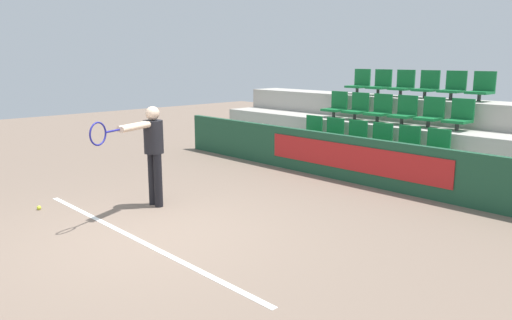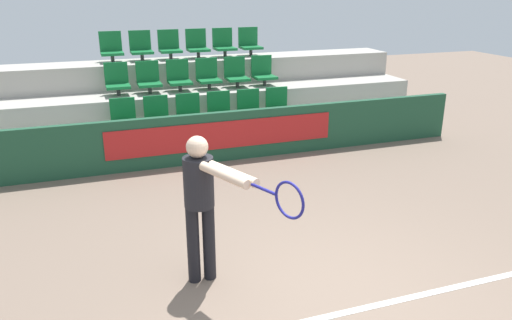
{
  "view_description": "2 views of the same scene",
  "coord_description": "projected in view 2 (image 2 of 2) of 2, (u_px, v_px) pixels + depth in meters",
  "views": [
    {
      "loc": [
        5.59,
        -3.29,
        2.3
      ],
      "look_at": [
        -0.3,
        2.26,
        0.65
      ],
      "focal_mm": 35.0,
      "sensor_mm": 36.0,
      "label": 1
    },
    {
      "loc": [
        -2.03,
        -3.7,
        2.97
      ],
      "look_at": [
        -0.04,
        2.04,
        0.8
      ],
      "focal_mm": 35.0,
      "sensor_mm": 36.0,
      "label": 2
    }
  ],
  "objects": [
    {
      "name": "ground_plane",
      "position": [
        327.0,
        301.0,
        4.92
      ],
      "size": [
        30.0,
        30.0,
        0.0
      ],
      "primitive_type": "plane",
      "color": "#7A6656"
    },
    {
      "name": "court_baseline",
      "position": [
        338.0,
        314.0,
        4.72
      ],
      "size": [
        5.19,
        0.08,
        0.01
      ],
      "color": "white",
      "rests_on": "ground"
    },
    {
      "name": "barrier_wall",
      "position": [
        215.0,
        137.0,
        8.63
      ],
      "size": [
        9.5,
        0.14,
        0.88
      ],
      "color": "#1E4C33",
      "rests_on": "ground"
    },
    {
      "name": "bleacher_tier_front",
      "position": [
        208.0,
        139.0,
        9.15
      ],
      "size": [
        9.1,
        0.87,
        0.49
      ],
      "color": "#ADA89E",
      "rests_on": "ground"
    },
    {
      "name": "bleacher_tier_middle",
      "position": [
        197.0,
        115.0,
        9.84
      ],
      "size": [
        9.1,
        0.87,
        0.98
      ],
      "color": "#ADA89E",
      "rests_on": "ground"
    },
    {
      "name": "bleacher_tier_back",
      "position": [
        187.0,
        94.0,
        10.53
      ],
      "size": [
        9.1,
        0.87,
        1.47
      ],
      "color": "#ADA89E",
      "rests_on": "ground"
    },
    {
      "name": "stadium_chair_0",
      "position": [
        124.0,
        118.0,
        8.65
      ],
      "size": [
        0.43,
        0.44,
        0.59
      ],
      "color": "#333333",
      "rests_on": "bleacher_tier_front"
    },
    {
      "name": "stadium_chair_1",
      "position": [
        157.0,
        115.0,
        8.82
      ],
      "size": [
        0.43,
        0.44,
        0.59
      ],
      "color": "#333333",
      "rests_on": "bleacher_tier_front"
    },
    {
      "name": "stadium_chair_2",
      "position": [
        190.0,
        113.0,
        9.0
      ],
      "size": [
        0.43,
        0.44,
        0.59
      ],
      "color": "#333333",
      "rests_on": "bleacher_tier_front"
    },
    {
      "name": "stadium_chair_3",
      "position": [
        220.0,
        110.0,
        9.18
      ],
      "size": [
        0.43,
        0.44,
        0.59
      ],
      "color": "#333333",
      "rests_on": "bleacher_tier_front"
    },
    {
      "name": "stadium_chair_4",
      "position": [
        250.0,
        108.0,
        9.36
      ],
      "size": [
        0.43,
        0.44,
        0.59
      ],
      "color": "#333333",
      "rests_on": "bleacher_tier_front"
    },
    {
      "name": "stadium_chair_5",
      "position": [
        279.0,
        105.0,
        9.54
      ],
      "size": [
        0.43,
        0.44,
        0.59
      ],
      "color": "#333333",
      "rests_on": "bleacher_tier_front"
    },
    {
      "name": "stadium_chair_6",
      "position": [
        117.0,
        81.0,
        9.25
      ],
      "size": [
        0.43,
        0.44,
        0.59
      ],
      "color": "#333333",
      "rests_on": "bleacher_tier_middle"
    },
    {
      "name": "stadium_chair_7",
      "position": [
        149.0,
        79.0,
        9.43
      ],
      "size": [
        0.43,
        0.44,
        0.59
      ],
      "color": "#333333",
      "rests_on": "bleacher_tier_middle"
    },
    {
      "name": "stadium_chair_8",
      "position": [
        179.0,
        77.0,
        9.61
      ],
      "size": [
        0.43,
        0.44,
        0.59
      ],
      "color": "#333333",
      "rests_on": "bleacher_tier_middle"
    },
    {
      "name": "stadium_chair_9",
      "position": [
        208.0,
        76.0,
        9.79
      ],
      "size": [
        0.43,
        0.44,
        0.59
      ],
      "color": "#333333",
      "rests_on": "bleacher_tier_middle"
    },
    {
      "name": "stadium_chair_10",
      "position": [
        236.0,
        74.0,
        9.97
      ],
      "size": [
        0.43,
        0.44,
        0.59
      ],
      "color": "#333333",
      "rests_on": "bleacher_tier_middle"
    },
    {
      "name": "stadium_chair_11",
      "position": [
        263.0,
        72.0,
        10.15
      ],
      "size": [
        0.43,
        0.44,
        0.59
      ],
      "color": "#333333",
      "rests_on": "bleacher_tier_middle"
    },
    {
      "name": "stadium_chair_12",
      "position": [
        111.0,
        49.0,
        9.86
      ],
      "size": [
        0.43,
        0.44,
        0.59
      ],
      "color": "#333333",
      "rests_on": "bleacher_tier_back"
    },
    {
      "name": "stadium_chair_13",
      "position": [
        141.0,
        48.0,
        10.04
      ],
      "size": [
        0.43,
        0.44,
        0.59
      ],
      "color": "#333333",
      "rests_on": "bleacher_tier_back"
    },
    {
      "name": "stadium_chair_14",
      "position": [
        170.0,
        46.0,
        10.22
      ],
      "size": [
        0.43,
        0.44,
        0.59
      ],
      "color": "#333333",
      "rests_on": "bleacher_tier_back"
    },
    {
      "name": "stadium_chair_15",
      "position": [
        197.0,
        45.0,
        10.4
      ],
      "size": [
        0.43,
        0.44,
        0.59
      ],
      "color": "#333333",
      "rests_on": "bleacher_tier_back"
    },
    {
      "name": "stadium_chair_16",
      "position": [
        224.0,
        44.0,
        10.58
      ],
      "size": [
        0.43,
        0.44,
        0.59
      ],
      "color": "#333333",
      "rests_on": "bleacher_tier_back"
    },
    {
      "name": "stadium_chair_17",
      "position": [
        250.0,
        43.0,
        10.76
      ],
      "size": [
        0.43,
        0.44,
        0.59
      ],
      "color": "#333333",
      "rests_on": "bleacher_tier_back"
    },
    {
      "name": "tennis_player",
      "position": [
        204.0,
        197.0,
        4.91
      ],
      "size": [
        0.71,
        1.44,
        1.58
      ],
      "rotation": [
        0.0,
        0.0,
        0.4
      ],
      "color": "black",
      "rests_on": "ground"
    }
  ]
}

